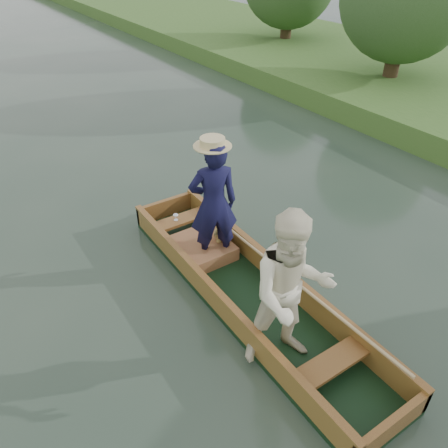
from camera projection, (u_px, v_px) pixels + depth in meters
ground at (247, 299)px, 6.20m from camera, size 120.00×120.00×0.00m
trees_far at (91, 16)px, 10.08m from camera, size 22.72×12.13×4.64m
punt at (254, 267)px, 5.55m from camera, size 1.39×5.00×2.10m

